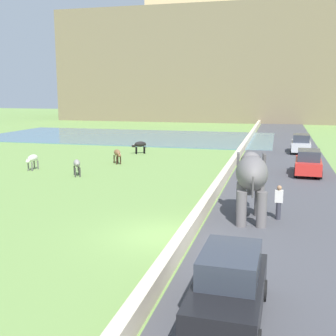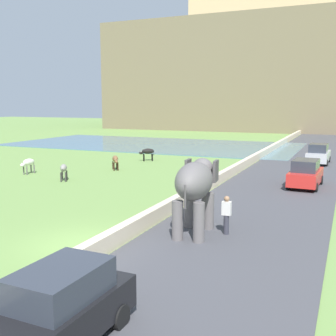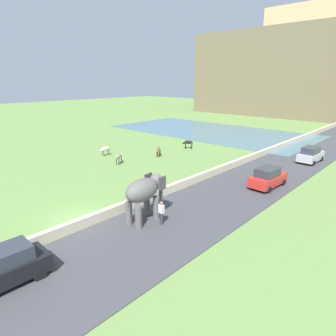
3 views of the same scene
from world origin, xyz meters
name	(u,v)px [view 2 (image 2 of 3)]	position (x,y,z in m)	size (l,w,h in m)	color
ground_plane	(83,245)	(0.00, 0.00, 0.00)	(220.00, 220.00, 0.00)	#6B8E47
road_surface	(291,172)	(5.00, 20.00, 0.03)	(7.00, 120.00, 0.06)	#424247
barrier_wall	(236,169)	(1.20, 18.00, 0.34)	(0.40, 110.00, 0.68)	beige
lake	(153,144)	(-14.00, 35.09, 0.04)	(36.00, 18.00, 0.08)	slate
hill_distant	(273,77)	(-6.00, 74.99, 10.49)	(64.00, 28.00, 20.98)	#75664C
fort_on_hill	(275,7)	(-6.19, 74.99, 24.01)	(34.05, 8.00, 6.75)	tan
elephant	(195,185)	(3.40, 2.96, 2.04)	(1.66, 3.53, 2.99)	#605B5B
person_beside_elephant	(226,215)	(4.63, 3.25, 0.87)	(0.36, 0.22, 1.63)	#33333D
car_silver	(318,154)	(6.57, 25.48, 0.90)	(1.89, 4.05, 1.80)	#B7B7BC
car_red	(306,174)	(6.57, 14.50, 0.90)	(1.94, 4.07, 1.80)	red
car_black	(58,310)	(3.43, -5.78, 0.90)	(1.86, 4.04, 1.80)	black
cow_brown	(115,160)	(-7.94, 15.71, 0.84)	(1.11, 1.30, 1.15)	brown
cow_white	(28,163)	(-12.97, 11.50, 0.84)	(0.46, 1.39, 1.15)	silver
cow_black	(147,152)	(-7.94, 21.41, 0.84)	(1.34, 1.05, 1.15)	black
cow_grey	(64,169)	(-8.83, 10.36, 0.84)	(1.01, 1.36, 1.15)	gray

